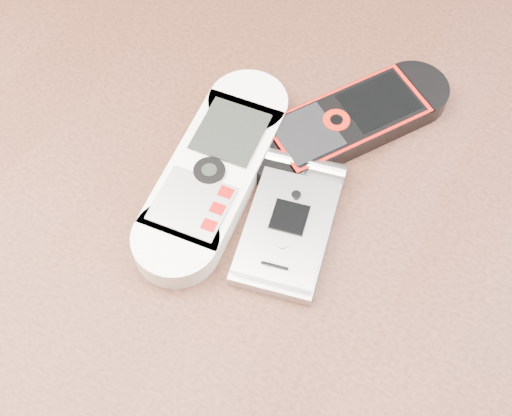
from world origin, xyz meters
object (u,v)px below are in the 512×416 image
(nokia_white, at_px, (214,171))
(nokia_black_red, at_px, (347,122))
(motorola_razr, at_px, (288,226))
(table, at_px, (251,276))

(nokia_white, bearing_deg, nokia_black_red, 47.11)
(nokia_white, relative_size, motorola_razr, 1.65)
(nokia_black_red, height_order, motorola_razr, same)
(table, bearing_deg, nokia_white, 160.44)
(table, xyz_separation_m, nokia_black_red, (0.03, 0.10, 0.11))
(nokia_black_red, distance_m, motorola_razr, 0.10)
(table, height_order, nokia_black_red, nokia_black_red)
(nokia_black_red, bearing_deg, table, -73.18)
(nokia_white, xyz_separation_m, motorola_razr, (0.07, -0.01, -0.00))
(nokia_white, bearing_deg, motorola_razr, -18.04)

